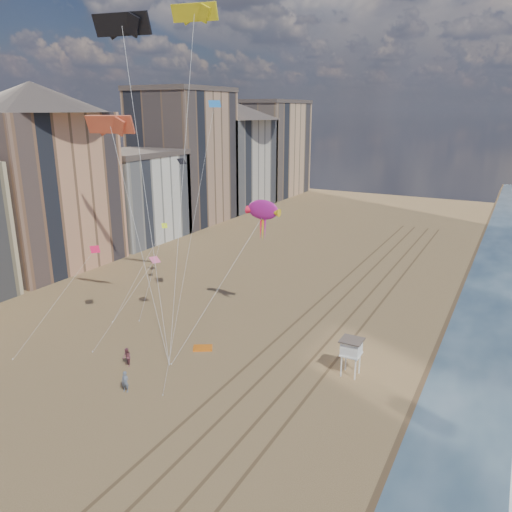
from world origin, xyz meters
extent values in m
plane|color=brown|center=(0.00, 0.00, 0.00)|extent=(260.00, 260.00, 0.00)
plane|color=#42301E|center=(19.00, 40.00, 0.00)|extent=(260.00, 260.00, 0.00)
cube|color=brown|center=(-1.20, 30.00, 0.01)|extent=(0.28, 120.00, 0.01)
cube|color=brown|center=(1.20, 30.00, 0.01)|extent=(0.28, 120.00, 0.01)
cube|color=brown|center=(4.00, 30.00, 0.01)|extent=(0.28, 120.00, 0.01)
cube|color=brown|center=(6.20, 30.00, 0.01)|extent=(0.28, 120.00, 0.01)
cube|color=tan|center=(-45.50, 34.00, 12.00)|extent=(15.00, 20.00, 24.00)
cone|color=#473D38|center=(-45.50, 34.00, 26.20)|extent=(31.11, 31.11, 4.40)
cube|color=silver|center=(-45.00, 54.00, 8.00)|extent=(14.00, 18.00, 16.00)
cube|color=#473D38|center=(-45.00, 54.00, 16.50)|extent=(14.28, 18.36, 1.00)
cube|color=tan|center=(-46.00, 72.00, 14.00)|extent=(16.00, 20.00, 28.00)
cube|color=#473D38|center=(-46.00, 72.00, 28.50)|extent=(16.32, 20.40, 1.00)
cube|color=#BCB2A3|center=(-45.50, 92.00, 11.00)|extent=(15.00, 22.00, 22.00)
cone|color=#473D38|center=(-45.50, 92.00, 24.20)|extent=(34.22, 34.22, 4.40)
cube|color=tan|center=(-46.00, 114.00, 13.00)|extent=(16.00, 24.00, 26.00)
cube|color=#473D38|center=(-46.00, 114.00, 26.50)|extent=(16.32, 24.48, 1.00)
cylinder|color=white|center=(7.66, 22.48, 1.02)|extent=(0.14, 0.14, 2.05)
cylinder|color=white|center=(9.02, 22.48, 1.02)|extent=(0.14, 0.14, 2.05)
cylinder|color=white|center=(7.66, 23.84, 1.02)|extent=(0.14, 0.14, 2.05)
cylinder|color=white|center=(9.02, 23.84, 1.02)|extent=(0.14, 0.14, 2.05)
cube|color=white|center=(8.34, 23.16, 2.22)|extent=(1.82, 1.82, 0.14)
cube|color=white|center=(8.34, 23.16, 2.90)|extent=(1.71, 1.71, 1.25)
cube|color=#473D38|center=(8.34, 23.16, 3.64)|extent=(2.05, 2.05, 0.11)
cube|color=orange|center=(-7.09, 20.96, 0.11)|extent=(2.38, 2.13, 0.23)
ellipsoid|color=#A71980|center=(-4.53, 29.76, 13.73)|extent=(4.11, 0.77, 2.44)
cone|color=red|center=(-5.99, 29.76, 13.54)|extent=(1.10, 0.92, 0.92)
cone|color=yellow|center=(-3.06, 29.76, 13.54)|extent=(1.10, 0.92, 0.92)
cylinder|color=silver|center=(-6.24, 23.20, 6.41)|extent=(0.03, 0.03, 18.65)
imported|color=slate|center=(-8.53, 10.78, 0.99)|extent=(0.79, 0.59, 1.98)
imported|color=brown|center=(-11.59, 14.38, 0.96)|extent=(1.17, 1.08, 1.93)
cube|color=black|center=(-18.55, 24.67, 32.92)|extent=(6.59, 2.12, 2.23)
cube|color=gold|center=(-10.10, 25.76, 33.53)|extent=(4.86, 1.62, 1.66)
cube|color=#CA492D|center=(-16.70, 19.90, 22.96)|extent=(5.31, 1.75, 1.81)
plane|color=#F9618B|center=(-16.70, 25.50, 7.31)|extent=(1.71, 1.75, 0.47)
plane|color=#2169B4|center=(-6.67, 23.70, 24.93)|extent=(1.98, 1.95, 0.66)
plane|color=#EE1646|center=(-20.97, 20.42, 9.29)|extent=(1.71, 1.74, 0.54)
plane|color=#E0F91A|center=(-20.98, 32.92, 9.49)|extent=(1.24, 1.24, 0.51)
plane|color=black|center=(-16.35, 31.10, 18.36)|extent=(1.45, 1.52, 0.62)
camera|label=1|loc=(20.50, -18.61, 24.43)|focal=35.00mm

